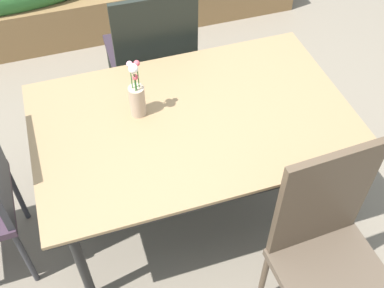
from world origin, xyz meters
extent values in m
plane|color=#756B5B|center=(0.00, 0.00, 0.00)|extent=(12.00, 12.00, 0.00)
cube|color=#8C704C|center=(0.00, -0.06, 0.69)|extent=(1.48, 0.95, 0.02)
cube|color=black|center=(0.00, -0.06, 0.67)|extent=(1.45, 0.93, 0.02)
cylinder|color=black|center=(-0.64, -0.43, 0.34)|extent=(0.05, 0.05, 0.68)
cylinder|color=black|center=(0.63, -0.43, 0.34)|extent=(0.05, 0.05, 0.68)
cylinder|color=black|center=(-0.64, 0.31, 0.34)|extent=(0.05, 0.05, 0.68)
cylinder|color=black|center=(0.63, 0.31, 0.34)|extent=(0.05, 0.05, 0.68)
cube|color=brown|center=(0.33, -0.88, 0.47)|extent=(0.44, 0.44, 0.04)
cube|color=#4C3D2D|center=(0.32, -0.69, 0.76)|extent=(0.40, 0.05, 0.55)
cylinder|color=#4C3D2D|center=(0.51, -0.68, 0.23)|extent=(0.03, 0.03, 0.46)
cylinder|color=#4C3D2D|center=(0.13, -0.70, 0.23)|extent=(0.03, 0.03, 0.46)
cylinder|color=#2D2D33|center=(-0.89, -0.25, 0.22)|extent=(0.03, 0.03, 0.44)
cylinder|color=#2D2D33|center=(-0.91, 0.15, 0.22)|extent=(0.03, 0.03, 0.44)
cube|color=#2C222A|center=(-0.01, 0.77, 0.47)|extent=(0.50, 0.50, 0.04)
cube|color=black|center=(-0.02, 0.54, 0.73)|extent=(0.46, 0.04, 0.50)
cylinder|color=black|center=(-0.23, 1.00, 0.23)|extent=(0.03, 0.03, 0.46)
cylinder|color=black|center=(0.22, 0.99, 0.23)|extent=(0.03, 0.03, 0.46)
cylinder|color=black|center=(-0.24, 0.55, 0.23)|extent=(0.03, 0.03, 0.46)
cylinder|color=black|center=(0.21, 0.54, 0.23)|extent=(0.03, 0.03, 0.46)
cylinder|color=tan|center=(-0.23, 0.05, 0.78)|extent=(0.07, 0.07, 0.15)
cylinder|color=#387233|center=(-0.22, 0.05, 0.90)|extent=(0.01, 0.01, 0.17)
sphere|color=#DB4C56|center=(-0.22, 0.05, 0.99)|extent=(0.03, 0.03, 0.03)
cylinder|color=#387233|center=(-0.23, 0.04, 0.87)|extent=(0.01, 0.01, 0.11)
sphere|color=#DB4C56|center=(-0.23, 0.04, 0.93)|extent=(0.03, 0.03, 0.03)
cylinder|color=#387233|center=(-0.24, 0.03, 0.90)|extent=(0.01, 0.01, 0.16)
sphere|color=white|center=(-0.24, 0.03, 0.98)|extent=(0.04, 0.04, 0.04)
cylinder|color=#387233|center=(-0.25, 0.06, 0.90)|extent=(0.01, 0.01, 0.17)
sphere|color=pink|center=(-0.25, 0.06, 0.99)|extent=(0.03, 0.03, 0.03)
cube|color=brown|center=(-0.17, 1.82, 0.18)|extent=(3.20, 0.44, 0.36)
camera|label=1|loc=(-0.48, -1.52, 2.24)|focal=44.08mm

